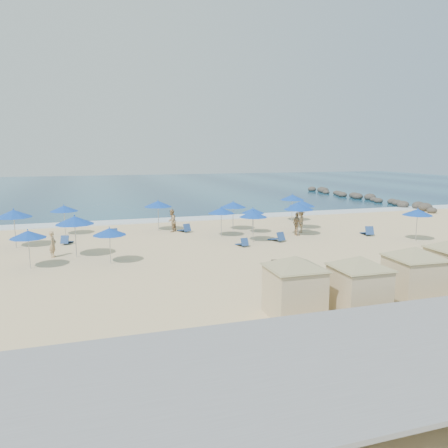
% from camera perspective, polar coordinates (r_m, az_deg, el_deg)
% --- Properties ---
extents(ground, '(160.00, 160.00, 0.00)m').
position_cam_1_polar(ground, '(26.88, 5.97, -4.10)').
color(ground, beige).
rests_on(ground, ground).
extents(ocean, '(160.00, 80.00, 0.06)m').
position_cam_1_polar(ocean, '(79.86, -10.07, 4.84)').
color(ocean, navy).
rests_on(ocean, ground).
extents(surf_line, '(160.00, 2.50, 0.08)m').
position_cam_1_polar(surf_line, '(41.28, -2.66, 0.76)').
color(surf_line, white).
rests_on(surf_line, ground).
extents(seawall, '(160.00, 6.10, 1.22)m').
position_cam_1_polar(seawall, '(15.86, 26.40, -12.36)').
color(seawall, gray).
rests_on(seawall, ground).
extents(rock_jetty, '(2.56, 26.66, 0.96)m').
position_cam_1_polar(rock_jetty, '(60.10, 17.56, 3.38)').
color(rock_jetty, '#312D29').
rests_on(rock_jetty, ground).
extents(trash_bin, '(0.98, 0.98, 0.80)m').
position_cam_1_polar(trash_bin, '(22.37, 7.33, -5.86)').
color(trash_bin, black).
rests_on(trash_bin, ground).
extents(cabana_0, '(4.19, 4.19, 2.63)m').
position_cam_1_polar(cabana_0, '(16.96, 9.19, -7.02)').
color(cabana_0, '#CEB78D').
rests_on(cabana_0, ground).
extents(cabana_1, '(4.08, 4.08, 2.56)m').
position_cam_1_polar(cabana_1, '(17.78, 17.25, -6.69)').
color(cabana_1, '#CEB78D').
rests_on(cabana_1, ground).
extents(cabana_2, '(4.19, 4.19, 2.63)m').
position_cam_1_polar(cabana_2, '(19.94, 23.59, -5.20)').
color(cabana_2, '#CEB78D').
rests_on(cabana_2, ground).
extents(umbrella_0, '(2.32, 2.32, 2.64)m').
position_cam_1_polar(umbrella_0, '(31.52, -25.78, 1.24)').
color(umbrella_0, '#A5A8AD').
rests_on(umbrella_0, ground).
extents(umbrella_1, '(2.27, 2.27, 2.59)m').
position_cam_1_polar(umbrella_1, '(27.37, -18.93, 0.47)').
color(umbrella_1, '#A5A8AD').
rests_on(umbrella_1, ground).
extents(umbrella_2, '(2.07, 2.07, 2.35)m').
position_cam_1_polar(umbrella_2, '(34.97, -20.18, 1.92)').
color(umbrella_2, '#A5A8AD').
rests_on(umbrella_2, ground).
extents(umbrella_3, '(1.87, 1.87, 2.13)m').
position_cam_1_polar(umbrella_3, '(25.23, -14.73, -0.96)').
color(umbrella_3, '#A5A8AD').
rests_on(umbrella_3, ground).
extents(umbrella_4, '(2.21, 2.21, 2.51)m').
position_cam_1_polar(umbrella_4, '(34.98, -8.61, 2.63)').
color(umbrella_4, '#A5A8AD').
rests_on(umbrella_4, ground).
extents(umbrella_5, '(2.00, 2.00, 2.28)m').
position_cam_1_polar(umbrella_5, '(32.18, -0.36, 1.78)').
color(umbrella_5, '#A5A8AD').
rests_on(umbrella_5, ground).
extents(umbrella_6, '(1.99, 1.99, 2.27)m').
position_cam_1_polar(umbrella_6, '(30.42, 3.85, 1.30)').
color(umbrella_6, '#A5A8AD').
rests_on(umbrella_6, ground).
extents(umbrella_7, '(1.79, 1.79, 2.03)m').
position_cam_1_polar(umbrella_7, '(33.70, 3.78, 1.74)').
color(umbrella_7, '#A5A8AD').
rests_on(umbrella_7, ground).
extents(umbrella_8, '(2.26, 2.26, 2.57)m').
position_cam_1_polar(umbrella_8, '(32.97, 9.73, 2.27)').
color(umbrella_8, '#A5A8AD').
rests_on(umbrella_8, ground).
extents(umbrella_9, '(2.21, 2.21, 2.52)m').
position_cam_1_polar(umbrella_9, '(39.90, 8.91, 3.46)').
color(umbrella_9, '#A5A8AD').
rests_on(umbrella_9, ground).
extents(umbrella_10, '(2.14, 2.14, 2.43)m').
position_cam_1_polar(umbrella_10, '(35.90, 10.13, 2.65)').
color(umbrella_10, '#A5A8AD').
rests_on(umbrella_10, ground).
extents(umbrella_11, '(2.08, 2.08, 2.37)m').
position_cam_1_polar(umbrella_11, '(33.61, 23.97, 1.42)').
color(umbrella_11, '#A5A8AD').
rests_on(umbrella_11, ground).
extents(umbrella_12, '(2.11, 2.11, 2.40)m').
position_cam_1_polar(umbrella_12, '(34.89, 1.20, 2.55)').
color(umbrella_12, '#A5A8AD').
rests_on(umbrella_12, ground).
extents(umbrella_13, '(1.92, 1.92, 2.18)m').
position_cam_1_polar(umbrella_13, '(25.61, -24.24, -1.24)').
color(umbrella_13, '#A5A8AD').
rests_on(umbrella_13, ground).
extents(beach_chair_0, '(0.87, 1.30, 0.66)m').
position_cam_1_polar(beach_chair_0, '(31.80, -19.90, -2.08)').
color(beach_chair_0, navy).
rests_on(beach_chair_0, ground).
extents(beach_chair_1, '(0.89, 1.35, 0.68)m').
position_cam_1_polar(beach_chair_1, '(33.48, -14.35, -1.23)').
color(beach_chair_1, navy).
rests_on(beach_chair_1, ground).
extents(beach_chair_2, '(0.95, 1.40, 0.71)m').
position_cam_1_polar(beach_chair_2, '(34.46, -5.13, -0.66)').
color(beach_chair_2, navy).
rests_on(beach_chair_2, ground).
extents(beach_chair_3, '(0.65, 1.18, 0.62)m').
position_cam_1_polar(beach_chair_3, '(29.24, 2.44, -2.51)').
color(beach_chair_3, navy).
rests_on(beach_chair_3, ground).
extents(beach_chair_4, '(0.91, 1.42, 0.72)m').
position_cam_1_polar(beach_chair_4, '(31.03, 7.03, -1.81)').
color(beach_chair_4, navy).
rests_on(beach_chair_4, ground).
extents(beach_chair_5, '(0.91, 1.47, 0.75)m').
position_cam_1_polar(beach_chair_5, '(34.77, 18.24, -0.98)').
color(beach_chair_5, navy).
rests_on(beach_chair_5, ground).
extents(beachgoer_0, '(0.49, 0.65, 1.59)m').
position_cam_1_polar(beachgoer_0, '(28.06, -21.46, -2.47)').
color(beachgoer_0, tan).
rests_on(beachgoer_0, ground).
extents(beachgoer_1, '(1.06, 1.10, 1.78)m').
position_cam_1_polar(beachgoer_1, '(34.61, -6.85, 0.44)').
color(beachgoer_1, tan).
rests_on(beachgoer_1, ground).
extents(beachgoer_2, '(0.46, 1.04, 1.76)m').
position_cam_1_polar(beachgoer_2, '(33.31, 9.50, 0.01)').
color(beachgoer_2, tan).
rests_on(beachgoer_2, ground).
extents(beachgoer_3, '(0.96, 1.31, 1.81)m').
position_cam_1_polar(beachgoer_3, '(34.62, 9.97, 0.39)').
color(beachgoer_3, tan).
rests_on(beachgoer_3, ground).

